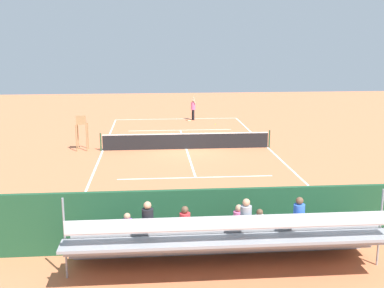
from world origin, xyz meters
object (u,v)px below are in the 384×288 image
(tennis_net, at_px, (186,141))
(tennis_ball_near, at_px, (215,124))
(umpire_chair, at_px, (82,129))
(tennis_player, at_px, (193,108))
(courtside_bench, at_px, (280,221))
(equipment_bag, at_px, (237,235))
(tennis_racket, at_px, (189,121))
(bleacher_stand, at_px, (225,238))

(tennis_net, height_order, tennis_ball_near, tennis_net)
(umpire_chair, distance_m, tennis_player, 12.68)
(courtside_bench, distance_m, equipment_bag, 1.53)
(equipment_bag, distance_m, tennis_racket, 23.42)
(courtside_bench, relative_size, tennis_player, 0.93)
(umpire_chair, bearing_deg, bleacher_stand, 111.63)
(bleacher_stand, xyz_separation_m, umpire_chair, (6.16, -15.55, 0.36))
(umpire_chair, bearing_deg, tennis_net, 178.30)
(umpire_chair, distance_m, tennis_racket, 12.24)
(tennis_player, bearing_deg, tennis_ball_near, 124.28)
(umpire_chair, xyz_separation_m, tennis_player, (-7.53, -10.20, -0.30))
(tennis_net, relative_size, courtside_bench, 5.72)
(tennis_player, bearing_deg, courtside_bench, 92.02)
(tennis_net, height_order, tennis_racket, tennis_net)
(bleacher_stand, distance_m, tennis_player, 25.78)
(umpire_chair, bearing_deg, tennis_racket, -126.09)
(bleacher_stand, height_order, tennis_ball_near, bleacher_stand)
(courtside_bench, xyz_separation_m, tennis_racket, (1.19, -23.29, -0.54))
(equipment_bag, bearing_deg, tennis_racket, -90.69)
(tennis_racket, bearing_deg, equipment_bag, 89.31)
(tennis_net, bearing_deg, bleacher_stand, 89.86)
(tennis_net, xyz_separation_m, tennis_racket, (-0.97, -10.02, -0.49))
(tennis_ball_near, bearing_deg, umpire_chair, 41.27)
(courtside_bench, relative_size, tennis_racket, 3.37)
(bleacher_stand, distance_m, tennis_ball_near, 23.69)
(equipment_bag, relative_size, tennis_racket, 1.68)
(tennis_net, distance_m, tennis_player, 10.48)
(tennis_net, relative_size, umpire_chair, 4.81)
(courtside_bench, xyz_separation_m, tennis_ball_near, (-0.70, -21.41, -0.53))
(umpire_chair, relative_size, courtside_bench, 1.19)
(tennis_net, xyz_separation_m, tennis_ball_near, (-2.86, -8.14, -0.47))
(tennis_player, bearing_deg, umpire_chair, 53.57)
(umpire_chair, height_order, equipment_bag, umpire_chair)
(tennis_net, xyz_separation_m, umpire_chair, (6.20, -0.18, 0.81))
(tennis_net, xyz_separation_m, tennis_player, (-1.33, -10.38, 0.51))
(courtside_bench, relative_size, tennis_ball_near, 27.27)
(umpire_chair, xyz_separation_m, tennis_ball_near, (-9.06, -7.95, -1.28))
(equipment_bag, height_order, tennis_player, tennis_player)
(bleacher_stand, xyz_separation_m, courtside_bench, (-2.20, -2.09, -0.39))
(tennis_racket, bearing_deg, tennis_ball_near, 135.24)
(tennis_net, height_order, equipment_bag, tennis_net)
(bleacher_stand, height_order, umpire_chair, bleacher_stand)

